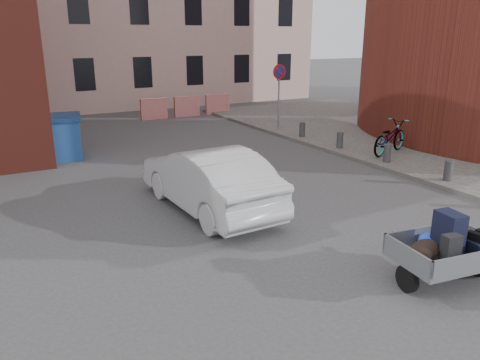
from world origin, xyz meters
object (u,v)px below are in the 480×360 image
dumpster (28,139)px  bicycle (390,137)px  silver_car (208,179)px  trailer (446,249)px

dumpster → bicycle: dumpster is taller
silver_car → bicycle: silver_car is taller
bicycle → dumpster: bearing=44.7°
silver_car → trailer: bearing=107.7°
silver_car → bicycle: bearing=-170.8°
bicycle → silver_car: bearing=83.8°
dumpster → silver_car: silver_car is taller
trailer → dumpster: 12.85m
dumpster → bicycle: bearing=-17.5°
silver_car → bicycle: (7.32, 1.56, -0.07)m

